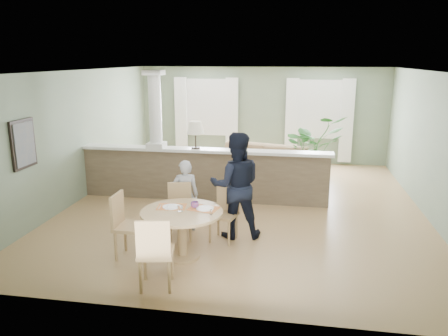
% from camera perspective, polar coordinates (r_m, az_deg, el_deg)
% --- Properties ---
extents(ground, '(8.00, 8.00, 0.00)m').
position_cam_1_polar(ground, '(9.02, 2.64, -4.84)').
color(ground, '#A88158').
rests_on(ground, ground).
extents(room_shell, '(7.02, 8.02, 2.71)m').
position_cam_1_polar(room_shell, '(9.22, 3.07, 7.15)').
color(room_shell, gray).
rests_on(room_shell, ground).
extents(pony_wall, '(5.32, 0.38, 2.70)m').
position_cam_1_polar(pony_wall, '(9.17, -3.28, 0.08)').
color(pony_wall, '#75634B').
rests_on(pony_wall, ground).
extents(sofa, '(3.00, 1.80, 0.82)m').
position_cam_1_polar(sofa, '(10.90, 4.70, 0.72)').
color(sofa, olive).
rests_on(sofa, ground).
extents(houseplant, '(1.91, 1.84, 1.62)m').
position_cam_1_polar(houseplant, '(10.84, 11.45, 2.58)').
color(houseplant, '#2C6729').
rests_on(houseplant, ground).
extents(dining_table, '(1.22, 1.22, 0.84)m').
position_cam_1_polar(dining_table, '(6.57, -5.45, -6.83)').
color(dining_table, tan).
rests_on(dining_table, ground).
extents(chair_far_boy, '(0.51, 0.51, 0.92)m').
position_cam_1_polar(chair_far_boy, '(7.37, -5.79, -5.19)').
color(chair_far_boy, tan).
rests_on(chair_far_boy, ground).
extents(chair_far_man, '(0.50, 0.50, 0.91)m').
position_cam_1_polar(chair_far_man, '(7.22, 0.16, -5.54)').
color(chair_far_man, tan).
rests_on(chair_far_man, ground).
extents(chair_near, '(0.53, 0.53, 1.00)m').
position_cam_1_polar(chair_near, '(5.74, -9.00, -10.58)').
color(chair_near, tan).
rests_on(chair_near, ground).
extents(chair_side, '(0.45, 0.45, 0.99)m').
position_cam_1_polar(chair_side, '(6.74, -12.70, -6.95)').
color(chair_side, tan).
rests_on(chair_side, ground).
extents(child_person, '(0.52, 0.40, 1.26)m').
position_cam_1_polar(child_person, '(7.59, -5.06, -3.60)').
color(child_person, '#A1A1A6').
rests_on(child_person, ground).
extents(man_person, '(0.98, 0.84, 1.78)m').
position_cam_1_polar(man_person, '(7.22, 1.56, -2.29)').
color(man_person, black).
rests_on(man_person, ground).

